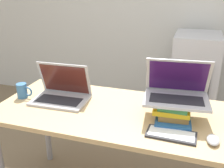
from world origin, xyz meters
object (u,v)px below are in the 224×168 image
Objects in this scene: wireless_keyboard at (171,134)px; laptop_on_books at (177,92)px; mug at (23,91)px; laptop_left at (62,93)px; mini_fridge at (193,82)px; mouse at (213,140)px; book_stack at (173,110)px.

laptop_on_books is at bearing 90.90° from wireless_keyboard.
mug is (-1.06, 0.18, 0.05)m from wireless_keyboard.
laptop_left is 1.59m from mini_fridge.
mouse is at bearing -0.16° from wireless_keyboard.
mouse is 1.29m from mug.
laptop_on_books reaches higher than mug.
mouse is at bearing -41.48° from book_stack.
mini_fridge is at bearing 85.60° from laptop_on_books.
mouse is (0.23, -0.20, -0.04)m from book_stack.
wireless_keyboard is 2.49× the size of mouse.
book_stack is (0.77, -0.03, 0.01)m from laptop_left.
mini_fridge is at bearing 86.35° from wireless_keyboard.
mug is 1.80m from mini_fridge.
book_stack is at bearing 138.52° from mouse.
wireless_keyboard is at bearing -9.71° from mug.
laptop_on_books is (0.01, 0.02, 0.11)m from book_stack.
book_stack is at bearing -94.75° from mini_fridge.
mouse is at bearing -13.24° from laptop_left.
book_stack is 2.49× the size of mug.
laptop_on_books is at bearing 62.69° from book_stack.
laptop_left reaches higher than book_stack.
book_stack is 1.10× the size of wireless_keyboard.
laptop_left is 0.77m from book_stack.
laptop_left is at bearing 178.86° from laptop_on_books.
wireless_keyboard is at bearing -93.65° from mini_fridge.
laptop_on_books is at bearing 134.68° from mouse.
mug is (-1.28, 0.18, 0.04)m from mouse.
wireless_keyboard is 0.26× the size of mini_fridge.
mug is (-1.05, -0.02, -0.00)m from book_stack.
laptop_on_books is at bearing -94.40° from mini_fridge.
mini_fridge is at bearing 94.30° from mouse.
mini_fridge reaches higher than book_stack.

